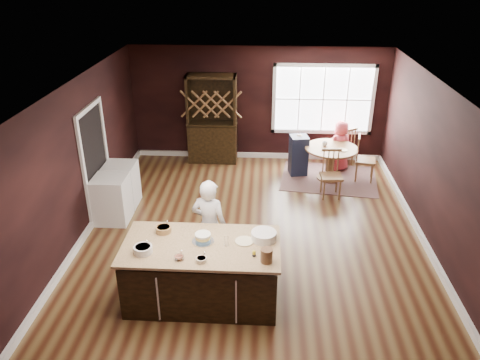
# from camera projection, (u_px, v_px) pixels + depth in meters

# --- Properties ---
(room_shell) EXTENTS (7.00, 7.00, 7.00)m
(room_shell) POSITION_uv_depth(u_px,v_px,m) (254.00, 164.00, 7.89)
(room_shell) COLOR brown
(room_shell) RESTS_ON ground
(window) EXTENTS (2.36, 0.10, 1.66)m
(window) POSITION_uv_depth(u_px,v_px,m) (323.00, 99.00, 10.87)
(window) COLOR white
(window) RESTS_ON room_shell
(doorway) EXTENTS (0.08, 1.26, 2.13)m
(doorway) POSITION_uv_depth(u_px,v_px,m) (96.00, 163.00, 8.72)
(doorway) COLOR white
(doorway) RESTS_ON room_shell
(kitchen_island) EXTENTS (2.19, 1.15, 0.92)m
(kitchen_island) POSITION_uv_depth(u_px,v_px,m) (202.00, 273.00, 6.67)
(kitchen_island) COLOR black
(kitchen_island) RESTS_ON ground
(dining_table) EXTENTS (1.15, 1.15, 0.75)m
(dining_table) POSITION_uv_depth(u_px,v_px,m) (331.00, 157.00, 10.27)
(dining_table) COLOR brown
(dining_table) RESTS_ON ground
(baker) EXTENTS (0.64, 0.50, 1.55)m
(baker) POSITION_uv_depth(u_px,v_px,m) (209.00, 226.00, 7.19)
(baker) COLOR silver
(baker) RESTS_ON ground
(layer_cake) EXTENTS (0.31, 0.31, 0.13)m
(layer_cake) POSITION_uv_depth(u_px,v_px,m) (203.00, 238.00, 6.51)
(layer_cake) COLOR white
(layer_cake) RESTS_ON kitchen_island
(bowl_blue) EXTENTS (0.25, 0.25, 0.10)m
(bowl_blue) POSITION_uv_depth(u_px,v_px,m) (143.00, 249.00, 6.27)
(bowl_blue) COLOR white
(bowl_blue) RESTS_ON kitchen_island
(bowl_yellow) EXTENTS (0.23, 0.23, 0.09)m
(bowl_yellow) POSITION_uv_depth(u_px,v_px,m) (164.00, 229.00, 6.74)
(bowl_yellow) COLOR olive
(bowl_yellow) RESTS_ON kitchen_island
(bowl_pink) EXTENTS (0.14, 0.14, 0.05)m
(bowl_pink) POSITION_uv_depth(u_px,v_px,m) (179.00, 258.00, 6.14)
(bowl_pink) COLOR silver
(bowl_pink) RESTS_ON kitchen_island
(bowl_olive) EXTENTS (0.15, 0.15, 0.06)m
(bowl_olive) POSITION_uv_depth(u_px,v_px,m) (201.00, 260.00, 6.10)
(bowl_olive) COLOR beige
(bowl_olive) RESTS_ON kitchen_island
(drinking_glass) EXTENTS (0.07, 0.07, 0.14)m
(drinking_glass) POSITION_uv_depth(u_px,v_px,m) (226.00, 241.00, 6.42)
(drinking_glass) COLOR silver
(drinking_glass) RESTS_ON kitchen_island
(dinner_plate) EXTENTS (0.26, 0.26, 0.02)m
(dinner_plate) POSITION_uv_depth(u_px,v_px,m) (244.00, 241.00, 6.52)
(dinner_plate) COLOR #F4EFC9
(dinner_plate) RESTS_ON kitchen_island
(white_tub) EXTENTS (0.36, 0.36, 0.12)m
(white_tub) POSITION_uv_depth(u_px,v_px,m) (264.00, 236.00, 6.56)
(white_tub) COLOR white
(white_tub) RESTS_ON kitchen_island
(stoneware_crock) EXTENTS (0.16, 0.16, 0.19)m
(stoneware_crock) POSITION_uv_depth(u_px,v_px,m) (267.00, 256.00, 6.06)
(stoneware_crock) COLOR brown
(stoneware_crock) RESTS_ON kitchen_island
(toy_figurine) EXTENTS (0.05, 0.05, 0.09)m
(toy_figurine) POSITION_uv_depth(u_px,v_px,m) (254.00, 253.00, 6.20)
(toy_figurine) COLOR yellow
(toy_figurine) RESTS_ON kitchen_island
(rug) EXTENTS (2.26, 1.86, 0.01)m
(rug) POSITION_uv_depth(u_px,v_px,m) (329.00, 178.00, 10.50)
(rug) COLOR brown
(rug) RESTS_ON ground
(chair_east) EXTENTS (0.49, 0.51, 1.04)m
(chair_east) POSITION_uv_depth(u_px,v_px,m) (366.00, 158.00, 10.22)
(chair_east) COLOR brown
(chair_east) RESTS_ON ground
(chair_south) EXTENTS (0.45, 0.43, 1.01)m
(chair_south) POSITION_uv_depth(u_px,v_px,m) (332.00, 174.00, 9.51)
(chair_south) COLOR brown
(chair_south) RESTS_ON ground
(chair_north) EXTENTS (0.54, 0.54, 0.96)m
(chair_north) POSITION_uv_depth(u_px,v_px,m) (344.00, 145.00, 11.02)
(chair_north) COLOR brown
(chair_north) RESTS_ON ground
(seated_woman) EXTENTS (0.69, 0.60, 1.18)m
(seated_woman) POSITION_uv_depth(u_px,v_px,m) (340.00, 146.00, 10.70)
(seated_woman) COLOR #C83C4B
(seated_woman) RESTS_ON ground
(high_chair) EXTENTS (0.44, 0.44, 0.95)m
(high_chair) POSITION_uv_depth(u_px,v_px,m) (298.00, 154.00, 10.53)
(high_chair) COLOR black
(high_chair) RESTS_ON ground
(toddler) EXTENTS (0.18, 0.14, 0.26)m
(toddler) POSITION_uv_depth(u_px,v_px,m) (296.00, 139.00, 10.50)
(toddler) COLOR #8CA5BF
(toddler) RESTS_ON high_chair
(table_plate) EXTENTS (0.20, 0.20, 0.01)m
(table_plate) POSITION_uv_depth(u_px,v_px,m) (343.00, 150.00, 10.02)
(table_plate) COLOR beige
(table_plate) RESTS_ON dining_table
(table_cup) EXTENTS (0.15, 0.15, 0.09)m
(table_cup) POSITION_uv_depth(u_px,v_px,m) (325.00, 144.00, 10.24)
(table_cup) COLOR silver
(table_cup) RESTS_ON dining_table
(hutch) EXTENTS (1.15, 0.48, 2.10)m
(hutch) POSITION_uv_depth(u_px,v_px,m) (212.00, 119.00, 10.97)
(hutch) COLOR black
(hutch) RESTS_ON ground
(washer) EXTENTS (0.61, 0.59, 0.89)m
(washer) POSITION_uv_depth(u_px,v_px,m) (112.00, 199.00, 8.67)
(washer) COLOR white
(washer) RESTS_ON ground
(dryer) EXTENTS (0.60, 0.58, 0.87)m
(dryer) POSITION_uv_depth(u_px,v_px,m) (122.00, 184.00, 9.25)
(dryer) COLOR white
(dryer) RESTS_ON ground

